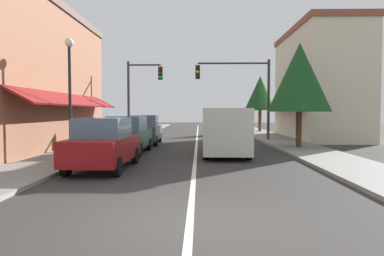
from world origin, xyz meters
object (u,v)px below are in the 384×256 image
object	(u,v)px
parked_car_nearest_left	(104,144)
tree_right_near	(299,78)
van_in_lane	(225,130)
tree_right_far	(260,93)
traffic_signal_left_corner	(140,89)
parked_car_second_left	(128,135)
street_lamp_left_near	(70,79)
traffic_signal_mast_arm	(243,85)
parked_car_third_left	(145,130)

from	to	relation	value
parked_car_nearest_left	tree_right_near	bearing A→B (deg)	39.70
van_in_lane	tree_right_far	size ratio (longest dim) A/B	0.98
traffic_signal_left_corner	tree_right_near	world-z (taller)	tree_right_near
parked_car_second_left	traffic_signal_left_corner	distance (m)	8.50
parked_car_second_left	traffic_signal_left_corner	world-z (taller)	traffic_signal_left_corner
street_lamp_left_near	parked_car_second_left	bearing A→B (deg)	53.20
van_in_lane	traffic_signal_mast_arm	bearing A→B (deg)	78.96
parked_car_second_left	tree_right_far	distance (m)	19.46
traffic_signal_mast_arm	street_lamp_left_near	xyz separation A→B (m)	(-8.11, -9.53, -0.43)
traffic_signal_mast_arm	tree_right_far	distance (m)	10.25
parked_car_second_left	van_in_lane	xyz separation A→B (m)	(4.59, -0.59, 0.27)
traffic_signal_left_corner	parked_car_nearest_left	bearing A→B (deg)	-85.90
parked_car_nearest_left	parked_car_second_left	xyz separation A→B (m)	(-0.15, 4.69, 0.00)
van_in_lane	traffic_signal_mast_arm	distance (m)	8.28
parked_car_second_left	tree_right_near	bearing A→B (deg)	14.55
traffic_signal_left_corner	street_lamp_left_near	xyz separation A→B (m)	(-1.06, -10.46, -0.27)
parked_car_nearest_left	parked_car_third_left	distance (m)	9.28
van_in_lane	traffic_signal_left_corner	size ratio (longest dim) A/B	0.95
van_in_lane	tree_right_far	bearing A→B (deg)	76.88
parked_car_third_left	street_lamp_left_near	xyz separation A→B (m)	(-1.94, -7.03, 2.43)
tree_right_far	parked_car_third_left	bearing A→B (deg)	-126.21
traffic_signal_mast_arm	tree_right_far	xyz separation A→B (m)	(2.86, 9.85, -0.03)
parked_car_second_left	parked_car_third_left	distance (m)	4.59
van_in_lane	traffic_signal_left_corner	world-z (taller)	traffic_signal_left_corner
traffic_signal_left_corner	van_in_lane	bearing A→B (deg)	-58.15
van_in_lane	tree_right_near	distance (m)	5.53
street_lamp_left_near	parked_car_nearest_left	bearing A→B (deg)	-48.76
parked_car_second_left	tree_right_far	size ratio (longest dim) A/B	0.77
parked_car_third_left	traffic_signal_mast_arm	size ratio (longest dim) A/B	0.76
van_in_lane	parked_car_second_left	bearing A→B (deg)	174.16
parked_car_second_left	parked_car_nearest_left	bearing A→B (deg)	-87.18
traffic_signal_mast_arm	traffic_signal_left_corner	bearing A→B (deg)	172.46
traffic_signal_left_corner	tree_right_near	xyz separation A→B (m)	(9.42, -5.94, 0.19)
van_in_lane	street_lamp_left_near	bearing A→B (deg)	-162.42
traffic_signal_left_corner	parked_car_second_left	bearing A→B (deg)	-84.55
parked_car_second_left	traffic_signal_left_corner	bearing A→B (deg)	96.48
traffic_signal_mast_arm	traffic_signal_left_corner	world-z (taller)	traffic_signal_left_corner
street_lamp_left_near	tree_right_far	world-z (taller)	tree_right_far
street_lamp_left_near	tree_right_far	size ratio (longest dim) A/B	0.92
parked_car_third_left	tree_right_near	size ratio (longest dim) A/B	0.74
parked_car_third_left	tree_right_far	size ratio (longest dim) A/B	0.78
parked_car_nearest_left	street_lamp_left_near	bearing A→B (deg)	132.44
parked_car_nearest_left	traffic_signal_left_corner	bearing A→B (deg)	95.30
van_in_lane	tree_right_near	size ratio (longest dim) A/B	0.94
traffic_signal_left_corner	tree_right_far	bearing A→B (deg)	41.95
parked_car_third_left	van_in_lane	world-z (taller)	van_in_lane
parked_car_nearest_left	tree_right_far	xyz separation A→B (m)	(9.00, 21.63, 2.82)
street_lamp_left_near	traffic_signal_left_corner	bearing A→B (deg)	84.22
parked_car_nearest_left	traffic_signal_left_corner	distance (m)	13.03
van_in_lane	traffic_signal_left_corner	xyz separation A→B (m)	(-5.35, 8.61, 2.43)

